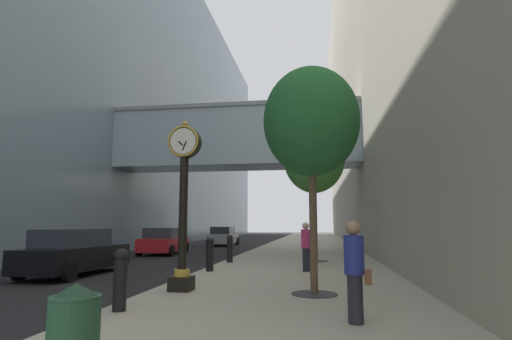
% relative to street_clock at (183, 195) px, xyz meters
% --- Properties ---
extents(ground_plane, '(110.00, 110.00, 0.00)m').
position_rel_street_clock_xyz_m(ground_plane, '(-0.83, 19.14, -2.53)').
color(ground_plane, black).
rests_on(ground_plane, ground).
extents(sidewalk_right, '(6.84, 80.00, 0.14)m').
position_rel_street_clock_xyz_m(sidewalk_right, '(2.59, 22.14, -2.46)').
color(sidewalk_right, '#ADA593').
rests_on(sidewalk_right, ground).
extents(building_block_left, '(24.38, 80.00, 27.43)m').
position_rel_street_clock_xyz_m(building_block_left, '(-13.46, 22.06, 11.13)').
color(building_block_left, slate).
rests_on(building_block_left, ground).
extents(building_block_right, '(9.00, 80.00, 32.23)m').
position_rel_street_clock_xyz_m(building_block_right, '(10.51, 22.14, 13.58)').
color(building_block_right, '#A89E89').
rests_on(building_block_right, ground).
extents(street_clock, '(0.84, 0.55, 4.36)m').
position_rel_street_clock_xyz_m(street_clock, '(0.00, 0.00, 0.00)').
color(street_clock, black).
rests_on(street_clock, sidewalk_right).
extents(bollard_second, '(0.27, 0.27, 1.18)m').
position_rel_street_clock_xyz_m(bollard_second, '(-0.40, -2.45, -1.77)').
color(bollard_second, black).
rests_on(bollard_second, sidewalk_right).
extents(bollard_fourth, '(0.27, 0.27, 1.18)m').
position_rel_street_clock_xyz_m(bollard_fourth, '(-0.40, 4.17, -1.77)').
color(bollard_fourth, black).
rests_on(bollard_fourth, sidewalk_right).
extents(bollard_fifth, '(0.27, 0.27, 1.18)m').
position_rel_street_clock_xyz_m(bollard_fifth, '(-0.40, 7.48, -1.77)').
color(bollard_fifth, black).
rests_on(bollard_fifth, sidewalk_right).
extents(street_tree_near, '(2.40, 2.40, 5.58)m').
position_rel_street_clock_xyz_m(street_tree_near, '(3.30, -0.03, 1.79)').
color(street_tree_near, '#333335').
rests_on(street_tree_near, sidewalk_right).
extents(street_tree_mid_near, '(2.81, 2.81, 6.28)m').
position_rel_street_clock_xyz_m(street_tree_mid_near, '(3.30, 8.60, 2.26)').
color(street_tree_mid_near, '#333335').
rests_on(street_tree_mid_near, sidewalk_right).
extents(trash_bin, '(0.53, 0.53, 1.05)m').
position_rel_street_clock_xyz_m(trash_bin, '(0.90, -5.98, -1.85)').
color(trash_bin, '#234C33').
rests_on(trash_bin, sidewalk_right).
extents(pedestrian_walking, '(0.47, 0.37, 1.71)m').
position_rel_street_clock_xyz_m(pedestrian_walking, '(4.02, -2.78, -1.49)').
color(pedestrian_walking, '#23232D').
rests_on(pedestrian_walking, sidewalk_right).
extents(pedestrian_by_clock, '(0.43, 0.43, 1.71)m').
position_rel_street_clock_xyz_m(pedestrian_by_clock, '(2.98, 4.63, -1.48)').
color(pedestrian_by_clock, '#23232D').
rests_on(pedestrian_by_clock, sidewalk_right).
extents(car_black_near, '(2.06, 4.65, 1.61)m').
position_rel_street_clock_xyz_m(car_black_near, '(-5.11, 3.38, -1.74)').
color(car_black_near, black).
rests_on(car_black_near, ground).
extents(car_red_mid, '(2.19, 4.17, 1.55)m').
position_rel_street_clock_xyz_m(car_red_mid, '(-5.64, 13.15, -1.77)').
color(car_red_mid, '#AD191E').
rests_on(car_red_mid, ground).
extents(car_silver_far, '(2.03, 4.07, 1.55)m').
position_rel_street_clock_xyz_m(car_silver_far, '(-4.32, 22.97, -1.77)').
color(car_silver_far, '#B7BABF').
rests_on(car_silver_far, ground).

